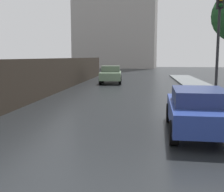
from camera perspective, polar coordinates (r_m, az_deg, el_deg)
The scene contains 4 objects.
car_green_near_kerb at distance 24.50m, azimuth -0.23°, elevation 4.33°, with size 2.03×4.18×1.45m.
car_blue_mid_road at distance 8.74m, azimuth 16.70°, elevation -2.55°, with size 1.87×4.07×1.32m.
traffic_light at distance 13.49m, azimuth 20.36°, elevation 12.59°, with size 0.26×0.39×4.85m.
distant_tower at distance 58.85m, azimuth 0.62°, elevation 17.73°, with size 16.57×8.18×24.79m.
Camera 1 is at (1.17, -3.79, 2.22)m, focal length 46.26 mm.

